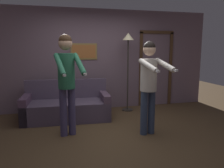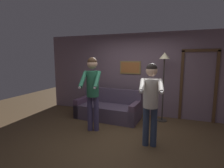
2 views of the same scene
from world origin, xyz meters
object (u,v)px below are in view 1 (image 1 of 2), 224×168
(couch, at_px, (67,107))
(person_standing_right, at_px, (149,79))
(person_standing_left, at_px, (67,75))
(torchiere_lamp, at_px, (128,49))

(couch, relative_size, person_standing_right, 1.13)
(couch, relative_size, person_standing_left, 1.05)
(couch, relative_size, torchiere_lamp, 0.98)
(person_standing_left, xyz_separation_m, person_standing_right, (1.46, -0.30, -0.08))
(couch, distance_m, person_standing_left, 1.32)
(torchiere_lamp, bearing_deg, person_standing_right, -94.40)
(person_standing_right, bearing_deg, torchiere_lamp, 85.60)
(torchiere_lamp, height_order, person_standing_right, torchiere_lamp)
(person_standing_left, bearing_deg, couch, 89.00)
(person_standing_left, relative_size, person_standing_right, 1.07)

